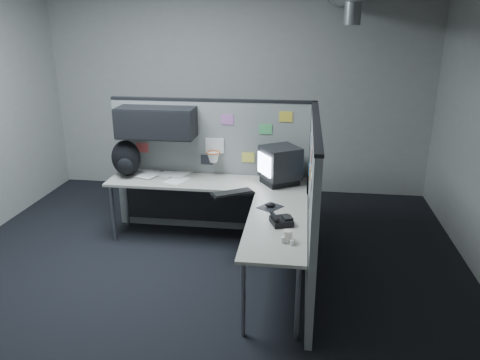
# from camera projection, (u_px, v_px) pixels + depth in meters

# --- Properties ---
(room) EXTENTS (5.62, 5.62, 3.22)m
(room) POSITION_uv_depth(u_px,v_px,m) (255.00, 70.00, 3.96)
(room) COLOR black
(room) RESTS_ON ground
(partition_back) EXTENTS (2.44, 0.42, 1.63)m
(partition_back) POSITION_uv_depth(u_px,v_px,m) (198.00, 152.00, 5.58)
(partition_back) COLOR slate
(partition_back) RESTS_ON ground
(partition_right) EXTENTS (0.07, 2.23, 1.63)m
(partition_right) POSITION_uv_depth(u_px,v_px,m) (312.00, 204.00, 4.51)
(partition_right) COLOR slate
(partition_right) RESTS_ON ground
(desk) EXTENTS (2.31, 2.11, 0.73)m
(desk) POSITION_uv_depth(u_px,v_px,m) (223.00, 200.00, 5.15)
(desk) COLOR #A09F90
(desk) RESTS_ON ground
(monitor) EXTENTS (0.52, 0.52, 0.43)m
(monitor) POSITION_uv_depth(u_px,v_px,m) (280.00, 165.00, 5.25)
(monitor) COLOR black
(monitor) RESTS_ON desk
(keyboard) EXTENTS (0.47, 0.38, 0.04)m
(keyboard) POSITION_uv_depth(u_px,v_px,m) (233.00, 193.00, 4.97)
(keyboard) COLOR black
(keyboard) RESTS_ON desk
(mouse) EXTENTS (0.27, 0.28, 0.05)m
(mouse) POSITION_uv_depth(u_px,v_px,m) (270.00, 206.00, 4.65)
(mouse) COLOR black
(mouse) RESTS_ON desk
(phone) EXTENTS (0.24, 0.25, 0.09)m
(phone) POSITION_uv_depth(u_px,v_px,m) (281.00, 220.00, 4.27)
(phone) COLOR black
(phone) RESTS_ON desk
(bottles) EXTENTS (0.11, 0.15, 0.07)m
(bottles) POSITION_uv_depth(u_px,v_px,m) (288.00, 238.00, 3.93)
(bottles) COLOR silver
(bottles) RESTS_ON desk
(cup) EXTENTS (0.08, 0.08, 0.10)m
(cup) POSITION_uv_depth(u_px,v_px,m) (288.00, 236.00, 3.92)
(cup) COLOR beige
(cup) RESTS_ON desk
(papers) EXTENTS (0.77, 0.70, 0.02)m
(papers) POSITION_uv_depth(u_px,v_px,m) (161.00, 174.00, 5.63)
(papers) COLOR white
(papers) RESTS_ON desk
(backpack) EXTENTS (0.37, 0.35, 0.43)m
(backpack) POSITION_uv_depth(u_px,v_px,m) (126.00, 159.00, 5.53)
(backpack) COLOR black
(backpack) RESTS_ON desk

